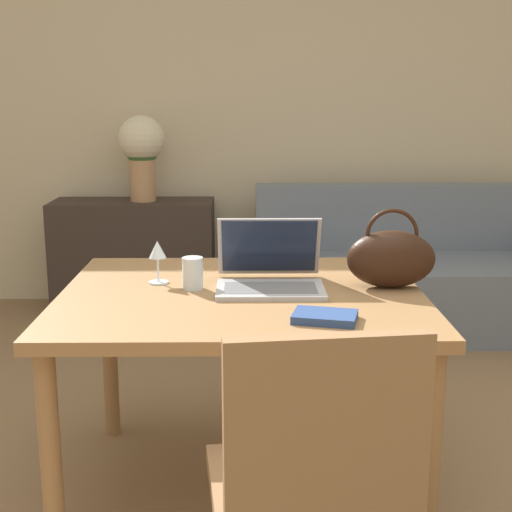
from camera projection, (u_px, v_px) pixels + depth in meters
wall_back at (264, 98)px, 4.64m from camera, size 10.00×0.06×2.70m
dining_table at (242, 315)px, 2.39m from camera, size 1.20×1.00×0.73m
chair at (313, 486)px, 1.58m from camera, size 0.49×0.49×0.91m
couch at (413, 279)px, 4.29m from camera, size 1.89×0.86×0.82m
sideboard at (134, 256)px, 4.56m from camera, size 1.01×0.40×0.72m
laptop at (270, 269)px, 2.42m from camera, size 0.36×0.33×0.23m
drinking_glass at (193, 273)px, 2.38m from camera, size 0.07×0.07×0.11m
wine_glass at (158, 254)px, 2.45m from camera, size 0.07×0.07×0.15m
handbag at (391, 258)px, 2.39m from camera, size 0.30×0.14×0.27m
flower_vase at (142, 148)px, 4.41m from camera, size 0.29×0.29×0.53m
book at (325, 317)px, 2.05m from camera, size 0.21×0.16×0.02m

